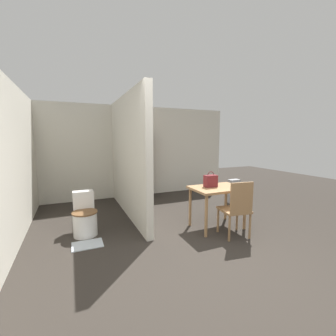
{
  "coord_description": "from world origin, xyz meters",
  "views": [
    {
      "loc": [
        -1.62,
        -2.08,
        1.63
      ],
      "look_at": [
        0.2,
        2.11,
        1.02
      ],
      "focal_mm": 24.0,
      "sensor_mm": 36.0,
      "label": 1
    }
  ],
  "objects_px": {
    "toilet": "(85,217)",
    "wooden_cabinet": "(142,165)",
    "handbag": "(211,181)",
    "space_heater": "(234,191)",
    "wooden_chair": "(237,207)",
    "dining_table": "(217,193)"
  },
  "relations": [
    {
      "from": "dining_table",
      "to": "handbag",
      "type": "relative_size",
      "value": 3.3
    },
    {
      "from": "handbag",
      "to": "space_heater",
      "type": "distance_m",
      "value": 1.89
    },
    {
      "from": "wooden_chair",
      "to": "toilet",
      "type": "xyz_separation_m",
      "value": [
        -2.28,
        1.13,
        -0.22
      ]
    },
    {
      "from": "toilet",
      "to": "handbag",
      "type": "height_order",
      "value": "handbag"
    },
    {
      "from": "dining_table",
      "to": "toilet",
      "type": "bearing_deg",
      "value": 163.58
    },
    {
      "from": "toilet",
      "to": "wooden_cabinet",
      "type": "xyz_separation_m",
      "value": [
        1.62,
        1.95,
        0.61
      ]
    },
    {
      "from": "toilet",
      "to": "space_heater",
      "type": "bearing_deg",
      "value": 7.82
    },
    {
      "from": "dining_table",
      "to": "wooden_chair",
      "type": "relative_size",
      "value": 0.99
    },
    {
      "from": "handbag",
      "to": "wooden_chair",
      "type": "bearing_deg",
      "value": -74.17
    },
    {
      "from": "dining_table",
      "to": "wooden_chair",
      "type": "xyz_separation_m",
      "value": [
        0.04,
        -0.47,
        -0.14
      ]
    },
    {
      "from": "wooden_cabinet",
      "to": "wooden_chair",
      "type": "bearing_deg",
      "value": -77.95
    },
    {
      "from": "wooden_chair",
      "to": "toilet",
      "type": "height_order",
      "value": "wooden_chair"
    },
    {
      "from": "handbag",
      "to": "wooden_cabinet",
      "type": "relative_size",
      "value": 0.16
    },
    {
      "from": "toilet",
      "to": "handbag",
      "type": "relative_size",
      "value": 2.49
    },
    {
      "from": "wooden_cabinet",
      "to": "handbag",
      "type": "bearing_deg",
      "value": -78.77
    },
    {
      "from": "wooden_chair",
      "to": "wooden_cabinet",
      "type": "relative_size",
      "value": 0.52
    },
    {
      "from": "dining_table",
      "to": "wooden_cabinet",
      "type": "xyz_separation_m",
      "value": [
        -0.61,
        2.6,
        0.25
      ]
    },
    {
      "from": "space_heater",
      "to": "handbag",
      "type": "bearing_deg",
      "value": -143.14
    },
    {
      "from": "handbag",
      "to": "space_heater",
      "type": "height_order",
      "value": "handbag"
    },
    {
      "from": "wooden_cabinet",
      "to": "space_heater",
      "type": "height_order",
      "value": "wooden_cabinet"
    },
    {
      "from": "toilet",
      "to": "wooden_cabinet",
      "type": "height_order",
      "value": "wooden_cabinet"
    },
    {
      "from": "wooden_cabinet",
      "to": "dining_table",
      "type": "bearing_deg",
      "value": -76.75
    }
  ]
}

